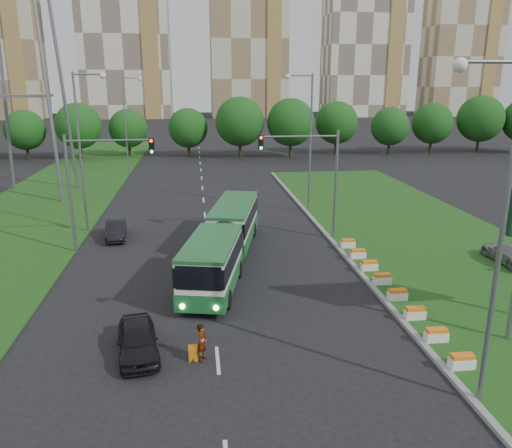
{
  "coord_description": "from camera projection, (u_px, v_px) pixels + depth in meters",
  "views": [
    {
      "loc": [
        -3.64,
        -24.61,
        11.18
      ],
      "look_at": [
        0.02,
        5.52,
        2.6
      ],
      "focal_mm": 35.0,
      "sensor_mm": 36.0,
      "label": 1
    }
  ],
  "objects": [
    {
      "name": "apartment_tower_cwest",
      "position": [
        125.0,
        35.0,
        160.28
      ],
      "size": [
        28.0,
        15.0,
        52.0
      ],
      "primitive_type": "cube",
      "color": "silver",
      "rests_on": "ground"
    },
    {
      "name": "apartment_tower_east",
      "position": [
        365.0,
        46.0,
        170.25
      ],
      "size": [
        27.0,
        15.0,
        47.0
      ],
      "primitive_type": "cube",
      "color": "silver",
      "rests_on": "ground"
    },
    {
      "name": "articulated_bus",
      "position": [
        223.0,
        239.0,
        31.66
      ],
      "size": [
        2.52,
        16.19,
        2.67
      ],
      "rotation": [
        0.0,
        0.0,
        -0.22
      ],
      "color": "white",
      "rests_on": "ground"
    },
    {
      "name": "apartment_tower_ceast",
      "position": [
        248.0,
        40.0,
        165.19
      ],
      "size": [
        25.0,
        15.0,
        50.0
      ],
      "primitive_type": "cube",
      "color": "beige",
      "rests_on": "ground"
    },
    {
      "name": "grass_median",
      "position": [
        430.0,
        242.0,
        36.1
      ],
      "size": [
        14.0,
        60.0,
        0.15
      ],
      "primitive_type": "cube",
      "color": "#1F4C15",
      "rests_on": "ground"
    },
    {
      "name": "flower_planters",
      "position": [
        390.0,
        286.0,
        27.34
      ],
      "size": [
        1.1,
        15.9,
        0.6
      ],
      "primitive_type": null,
      "color": "white",
      "rests_on": "grass_median"
    },
    {
      "name": "median_kerb",
      "position": [
        336.0,
        246.0,
        35.29
      ],
      "size": [
        0.3,
        60.0,
        0.18
      ],
      "primitive_type": "cube",
      "color": "gray",
      "rests_on": "ground"
    },
    {
      "name": "street_lamps",
      "position": [
        205.0,
        161.0,
        34.54
      ],
      "size": [
        36.0,
        60.0,
        12.0
      ],
      "primitive_type": null,
      "color": "slate",
      "rests_on": "ground"
    },
    {
      "name": "lane_markings",
      "position": [
        204.0,
        210.0,
        45.73
      ],
      "size": [
        0.2,
        100.0,
        0.01
      ],
      "primitive_type": null,
      "color": "silver",
      "rests_on": "ground"
    },
    {
      "name": "midrise_east",
      "position": [
        460.0,
        57.0,
        175.26
      ],
      "size": [
        24.0,
        14.0,
        40.0
      ],
      "primitive_type": "cube",
      "color": "beige",
      "rests_on": "ground"
    },
    {
      "name": "left_verge",
      "position": [
        49.0,
        201.0,
        48.75
      ],
      "size": [
        12.0,
        110.0,
        0.1
      ],
      "primitive_type": "cube",
      "color": "#1F4C15",
      "rests_on": "ground"
    },
    {
      "name": "car_median",
      "position": [
        511.0,
        253.0,
        31.63
      ],
      "size": [
        1.92,
        4.55,
        1.31
      ],
      "primitive_type": "imported",
      "rotation": [
        0.0,
        0.0,
        3.16
      ],
      "color": "#9899A0",
      "rests_on": "grass_median"
    },
    {
      "name": "car_left_near",
      "position": [
        138.0,
        340.0,
        21.14
      ],
      "size": [
        2.26,
        4.29,
        1.39
      ],
      "primitive_type": "imported",
      "rotation": [
        0.0,
        0.0,
        0.16
      ],
      "color": "black",
      "rests_on": "ground"
    },
    {
      "name": "shopping_trolley",
      "position": [
        193.0,
        353.0,
        20.81
      ],
      "size": [
        0.38,
        0.4,
        0.65
      ],
      "rotation": [
        0.0,
        0.0,
        0.03
      ],
      "color": "orange",
      "rests_on": "ground"
    },
    {
      "name": "traffic_mast_left",
      "position": [
        94.0,
        175.0,
        32.91
      ],
      "size": [
        5.76,
        0.32,
        8.0
      ],
      "color": "slate",
      "rests_on": "ground"
    },
    {
      "name": "tree_line",
      "position": [
        281.0,
        127.0,
        79.44
      ],
      "size": [
        120.0,
        8.0,
        9.0
      ],
      "primitive_type": null,
      "color": "#174D14",
      "rests_on": "ground"
    },
    {
      "name": "ground",
      "position": [
        268.0,
        298.0,
        26.97
      ],
      "size": [
        360.0,
        360.0,
        0.0
      ],
      "primitive_type": "plane",
      "color": "black",
      "rests_on": "ground"
    },
    {
      "name": "car_left_far",
      "position": [
        116.0,
        230.0,
        37.14
      ],
      "size": [
        1.78,
        4.1,
        1.31
      ],
      "primitive_type": "imported",
      "rotation": [
        0.0,
        0.0,
        0.1
      ],
      "color": "black",
      "rests_on": "ground"
    },
    {
      "name": "traffic_mast_median",
      "position": [
        314.0,
        168.0,
        35.62
      ],
      "size": [
        5.76,
        0.32,
        8.0
      ],
      "color": "slate",
      "rests_on": "ground"
    },
    {
      "name": "pedestrian",
      "position": [
        202.0,
        342.0,
        20.68
      ],
      "size": [
        0.6,
        0.71,
        1.64
      ],
      "primitive_type": "imported",
      "rotation": [
        0.0,
        0.0,
        1.17
      ],
      "color": "gray",
      "rests_on": "ground"
    }
  ]
}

